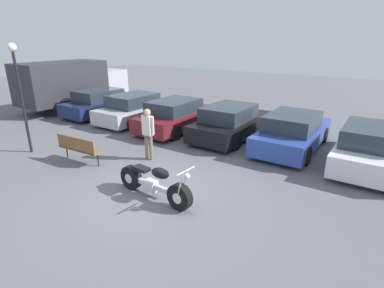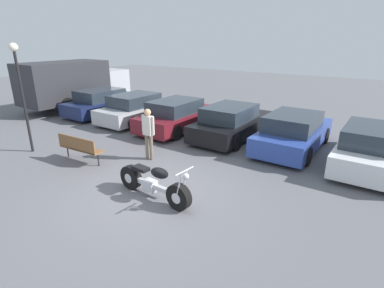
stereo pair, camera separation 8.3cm
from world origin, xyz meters
name	(u,v)px [view 2 (the right image)]	position (x,y,z in m)	size (l,w,h in m)	color
ground_plane	(150,193)	(0.00, 0.00, 0.00)	(60.00, 60.00, 0.00)	slate
motorcycle	(152,183)	(0.21, -0.10, 0.41)	(2.36, 0.64, 1.06)	black
parked_car_navy	(103,103)	(-7.90, 5.16, 0.63)	(1.88, 4.23, 1.35)	#19234C
parked_car_silver	(138,108)	(-5.41, 5.17, 0.63)	(1.88, 4.23, 1.35)	#BCBCC1
parked_car_maroon	(178,116)	(-2.93, 5.13, 0.63)	(1.88, 4.23, 1.35)	maroon
parked_car_black	(231,123)	(-0.45, 5.43, 0.63)	(1.88, 4.23, 1.35)	black
parked_car_blue	(293,132)	(2.04, 5.48, 0.63)	(1.88, 4.23, 1.35)	#2D479E
parked_car_white	(371,148)	(4.52, 5.25, 0.63)	(1.88, 4.23, 1.35)	white
delivery_truck	(74,82)	(-10.59, 5.39, 1.47)	(2.39, 6.24, 2.65)	#2D2D33
park_bench	(79,146)	(-3.29, 0.31, 0.55)	(1.69, 0.50, 0.89)	brown
lamp_post	(19,80)	(-5.58, -0.04, 2.55)	(0.28, 0.28, 3.71)	black
person_standing	(148,130)	(-1.61, 1.79, 1.03)	(0.52, 0.23, 1.72)	#726656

